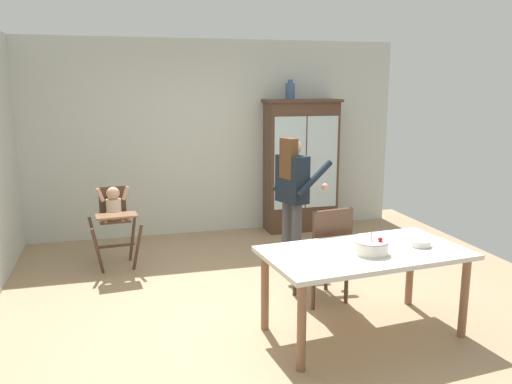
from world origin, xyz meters
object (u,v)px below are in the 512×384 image
serving_bowl (420,243)px  dining_chair_far_side (326,248)px  ceramic_vase (290,91)px  high_chair_with_toddler (114,212)px  birthday_cake (371,247)px  china_cabinet (301,165)px  adult_person (293,189)px  dining_table (365,261)px

serving_bowl → dining_chair_far_side: bearing=129.9°
ceramic_vase → high_chair_with_toddler: size_ratio=0.28×
birthday_cake → china_cabinet: bearing=79.8°
ceramic_vase → adult_person: (-0.53, -1.70, -1.04)m
ceramic_vase → adult_person: ceramic_vase is taller
china_cabinet → ceramic_vase: (-0.18, 0.00, 1.06)m
adult_person → birthday_cake: size_ratio=5.47×
dining_table → high_chair_with_toddler: bearing=131.4°
serving_bowl → adult_person: bearing=111.2°
high_chair_with_toddler → adult_person: size_ratio=0.62×
birthday_cake → dining_chair_far_side: 0.79m
dining_table → ceramic_vase: bearing=82.4°
ceramic_vase → birthday_cake: (-0.42, -3.34, -1.21)m
high_chair_with_toddler → dining_table: size_ratio=0.54×
ceramic_vase → dining_table: (-0.43, -3.25, -1.35)m
dining_chair_far_side → china_cabinet: bearing=-113.5°
high_chair_with_toddler → birthday_cake: 3.12m
dining_table → dining_chair_far_side: dining_chair_far_side is taller
ceramic_vase → birthday_cake: 3.58m
adult_person → serving_bowl: (0.61, -1.57, -0.20)m
china_cabinet → serving_bowl: 3.27m
china_cabinet → ceramic_vase: ceramic_vase is taller
birthday_cake → dining_chair_far_side: size_ratio=0.29×
dining_table → china_cabinet: bearing=79.4°
china_cabinet → high_chair_with_toddler: china_cabinet is taller
adult_person → serving_bowl: size_ratio=8.50×
adult_person → dining_table: size_ratio=0.87×
dining_table → adult_person: bearing=93.7°
ceramic_vase → dining_chair_far_side: size_ratio=0.28×
birthday_cake → dining_table: bearing=95.9°
birthday_cake → serving_bowl: birthday_cake is taller
china_cabinet → dining_table: china_cabinet is taller
dining_table → dining_chair_far_side: 0.68m
adult_person → dining_table: bearing=162.9°
dining_table → dining_chair_far_side: bearing=95.1°
dining_table → birthday_cake: bearing=-84.1°
high_chair_with_toddler → adult_person: 2.07m
china_cabinet → high_chair_with_toddler: (-2.62, -0.97, -0.30)m
birthday_cake → dining_chair_far_side: bearing=95.2°
adult_person → birthday_cake: 1.65m
ceramic_vase → serving_bowl: (0.08, -3.27, -1.24)m
adult_person → serving_bowl: bearing=-179.6°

